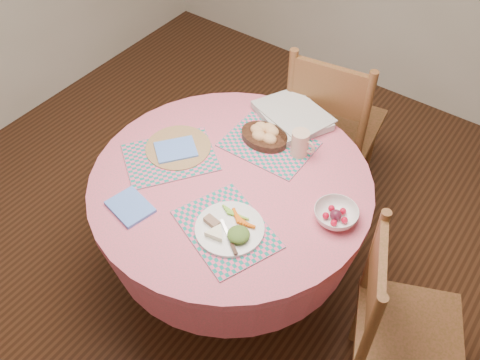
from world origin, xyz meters
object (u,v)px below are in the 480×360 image
object	(u,v)px
dinner_plate	(230,229)
fruit_bowl	(336,215)
wicker_trivet	(178,148)
bread_bowl	(265,134)
chair_back	(331,124)
chair_right	(397,325)
dining_table	(231,209)
latte_mug	(301,143)

from	to	relation	value
dinner_plate	fruit_bowl	xyz separation A→B (m)	(0.30, 0.30, 0.01)
wicker_trivet	fruit_bowl	size ratio (longest dim) A/B	1.58
dinner_plate	bread_bowl	world-z (taller)	bread_bowl
chair_back	chair_right	bearing A→B (deg)	123.19
wicker_trivet	chair_right	bearing A→B (deg)	-3.72
wicker_trivet	chair_back	bearing A→B (deg)	64.48
dining_table	chair_right	distance (m)	0.87
wicker_trivet	latte_mug	size ratio (longest dim) A/B	2.43
dining_table	latte_mug	xyz separation A→B (m)	(0.16, 0.31, 0.26)
chair_back	bread_bowl	size ratio (longest dim) A/B	4.48
chair_right	dinner_plate	size ratio (longest dim) A/B	3.42
wicker_trivet	fruit_bowl	bearing A→B (deg)	3.99
wicker_trivet	bread_bowl	xyz separation A→B (m)	(0.29, 0.28, 0.03)
dining_table	dinner_plate	world-z (taller)	dinner_plate
latte_mug	fruit_bowl	world-z (taller)	latte_mug
chair_right	wicker_trivet	distance (m)	1.21
chair_right	chair_back	distance (m)	1.19
dining_table	wicker_trivet	distance (m)	0.37
chair_back	dinner_plate	xyz separation A→B (m)	(0.10, -1.05, 0.23)
dining_table	chair_right	size ratio (longest dim) A/B	1.30
dinner_plate	bread_bowl	size ratio (longest dim) A/B	1.21
latte_mug	chair_back	bearing A→B (deg)	99.80
chair_back	fruit_bowl	size ratio (longest dim) A/B	5.44
chair_back	dining_table	bearing A→B (deg)	76.17
dinner_plate	bread_bowl	bearing A→B (deg)	110.21
dinner_plate	dining_table	bearing A→B (deg)	126.25
dining_table	latte_mug	size ratio (longest dim) A/B	10.04
dining_table	bread_bowl	bearing A→B (deg)	94.77
dinner_plate	chair_right	bearing A→B (deg)	13.90
chair_back	latte_mug	size ratio (longest dim) A/B	8.34
chair_back	fruit_bowl	xyz separation A→B (m)	(0.40, -0.75, 0.24)
chair_right	wicker_trivet	world-z (taller)	chair_right
wicker_trivet	bread_bowl	size ratio (longest dim) A/B	1.30
dining_table	wicker_trivet	bearing A→B (deg)	176.88
dining_table	fruit_bowl	bearing A→B (deg)	8.62
chair_right	bread_bowl	size ratio (longest dim) A/B	4.13
wicker_trivet	latte_mug	bearing A→B (deg)	32.06
chair_right	wicker_trivet	size ratio (longest dim) A/B	3.17
latte_mug	fruit_bowl	bearing A→B (deg)	-37.09
chair_back	fruit_bowl	bearing A→B (deg)	109.50
chair_right	bread_bowl	xyz separation A→B (m)	(-0.89, 0.36, 0.29)
chair_right	fruit_bowl	bearing A→B (deg)	48.02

